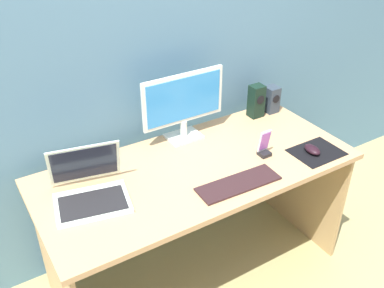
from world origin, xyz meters
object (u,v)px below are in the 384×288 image
at_px(laptop, 90,189).
at_px(keyboard_external, 238,184).
at_px(speaker_near_monitor, 256,101).
at_px(phone_in_dock, 264,147).
at_px(speaker_right, 271,99).
at_px(mouse, 312,150).
at_px(monitor, 184,104).

bearing_deg(laptop, keyboard_external, -23.13).
height_order(speaker_near_monitor, phone_in_dock, speaker_near_monitor).
height_order(speaker_near_monitor, keyboard_external, speaker_near_monitor).
bearing_deg(speaker_right, mouse, -104.45).
relative_size(speaker_near_monitor, phone_in_dock, 1.37).
xyz_separation_m(keyboard_external, mouse, (0.47, 0.02, 0.02)).
xyz_separation_m(monitor, mouse, (0.47, -0.47, -0.18)).
xyz_separation_m(speaker_right, keyboard_external, (-0.59, -0.48, -0.07)).
relative_size(laptop, phone_in_dock, 2.63).
height_order(laptop, phone_in_dock, laptop).
bearing_deg(speaker_near_monitor, phone_in_dock, -122.69).
bearing_deg(laptop, speaker_near_monitor, 11.57).
distance_m(speaker_near_monitor, mouse, 0.47).
bearing_deg(keyboard_external, speaker_right, 41.34).
bearing_deg(phone_in_dock, speaker_right, 45.90).
bearing_deg(speaker_near_monitor, speaker_right, -0.03).
xyz_separation_m(mouse, phone_in_dock, (-0.22, 0.11, 0.03)).
xyz_separation_m(speaker_right, speaker_near_monitor, (-0.11, 0.00, 0.02)).
bearing_deg(speaker_near_monitor, mouse, -90.65).
distance_m(monitor, laptop, 0.67).
height_order(speaker_right, phone_in_dock, speaker_right).
bearing_deg(mouse, laptop, 173.44).
xyz_separation_m(speaker_near_monitor, laptop, (-1.08, -0.22, -0.05)).
relative_size(monitor, keyboard_external, 1.16).
relative_size(speaker_right, phone_in_dock, 1.12).
bearing_deg(mouse, keyboard_external, -171.87).
relative_size(monitor, laptop, 1.26).
xyz_separation_m(monitor, keyboard_external, (-0.00, -0.49, -0.20)).
xyz_separation_m(monitor, phone_in_dock, (0.25, -0.36, -0.15)).
relative_size(monitor, speaker_near_monitor, 2.42).
height_order(monitor, phone_in_dock, monitor).
bearing_deg(keyboard_external, mouse, 4.39).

